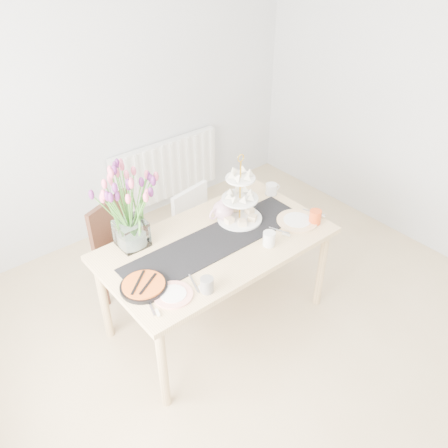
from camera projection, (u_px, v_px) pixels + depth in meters
room_shell at (300, 208)px, 2.62m from camera, size 4.50×4.50×4.50m
radiator at (166, 170)px, 4.76m from camera, size 1.20×0.08×0.60m
dining_table at (216, 250)px, 3.33m from camera, size 1.60×0.90×0.75m
chair_brown at (125, 245)px, 3.64m from camera, size 0.56×0.56×0.87m
chair_white at (200, 227)px, 3.95m from camera, size 0.45×0.45×0.78m
table_runner at (216, 241)px, 3.28m from camera, size 1.40×0.35×0.01m
tulip_vase at (127, 197)px, 3.04m from camera, size 0.69×0.69×0.60m
cake_stand at (240, 204)px, 3.42m from camera, size 0.33×0.33×0.49m
teapot at (223, 210)px, 3.47m from camera, size 0.25×0.21×0.16m
cream_jug at (271, 189)px, 3.78m from camera, size 0.11×0.11×0.09m
tart_tin at (144, 286)px, 2.89m from camera, size 0.29×0.29×0.04m
mug_grey at (207, 285)px, 2.85m from camera, size 0.12×0.12×0.10m
mug_white at (269, 239)px, 3.22m from camera, size 0.10×0.10×0.10m
mug_orange at (315, 217)px, 3.44m from camera, size 0.12×0.12×0.10m
plate_left at (173, 295)px, 2.84m from camera, size 0.30×0.30×0.01m
plate_right at (297, 221)px, 3.48m from camera, size 0.39×0.39×0.02m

